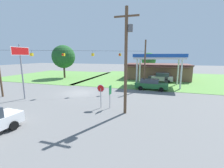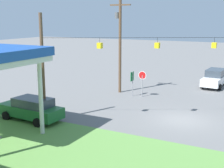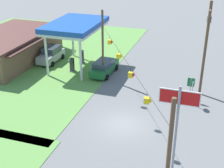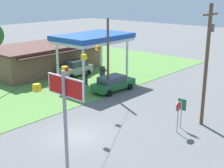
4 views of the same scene
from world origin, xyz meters
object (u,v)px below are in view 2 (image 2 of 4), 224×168
at_px(car_at_pumps_front, 31,109).
at_px(utility_pole_main, 120,40).
at_px(stop_sign_roadside, 142,78).
at_px(route_sign, 132,79).
at_px(car_on_crossroad, 215,78).

height_order(car_at_pumps_front, utility_pole_main, utility_pole_main).
relative_size(stop_sign_roadside, route_sign, 1.04).
xyz_separation_m(car_on_crossroad, stop_sign_roadside, (5.38, 8.04, 0.84)).
relative_size(car_at_pumps_front, utility_pole_main, 0.54).
height_order(car_on_crossroad, route_sign, route_sign).
height_order(car_on_crossroad, utility_pole_main, utility_pole_main).
bearing_deg(car_on_crossroad, stop_sign_roadside, -30.83).
xyz_separation_m(car_at_pumps_front, route_sign, (-3.58, -10.26, 0.81)).
bearing_deg(car_at_pumps_front, utility_pole_main, -96.12).
distance_m(car_at_pumps_front, car_on_crossroad, 21.01).
xyz_separation_m(car_on_crossroad, route_sign, (6.33, 8.27, 0.73)).
distance_m(car_on_crossroad, stop_sign_roadside, 9.71).
relative_size(car_on_crossroad, route_sign, 2.19).
height_order(stop_sign_roadside, route_sign, stop_sign_roadside).
relative_size(car_at_pumps_front, car_on_crossroad, 0.98).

